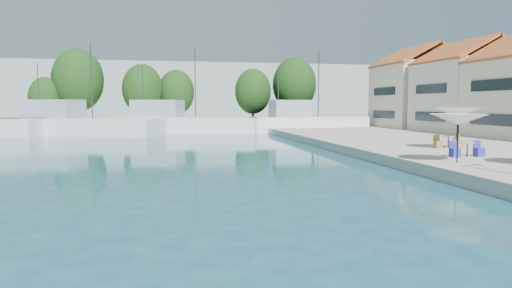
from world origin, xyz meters
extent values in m
cube|color=#A19991|center=(-8.00, 67.00, 0.30)|extent=(90.00, 16.00, 0.60)
cube|color=#919E92|center=(-30.00, 160.00, 8.00)|extent=(180.00, 40.00, 16.00)
cube|color=#919E92|center=(40.00, 180.00, 6.00)|extent=(140.00, 40.00, 12.00)
cube|color=silver|center=(24.00, 42.00, 4.10)|extent=(8.00, 8.50, 7.00)
pyramid|color=#AC5026|center=(24.00, 42.00, 9.40)|extent=(8.40, 8.80, 1.80)
cube|color=beige|center=(24.00, 51.00, 4.35)|extent=(8.60, 8.50, 7.50)
pyramid|color=#AC5026|center=(24.00, 51.00, 9.90)|extent=(9.00, 8.80, 1.80)
cube|color=silver|center=(-14.67, 53.07, 0.70)|extent=(18.64, 11.52, 2.20)
cube|color=#8393A3|center=(-17.19, 54.15, 2.80)|extent=(6.47, 5.50, 2.00)
cylinder|color=#2D2D2D|center=(-12.99, 52.36, 5.80)|extent=(0.12, 0.12, 8.00)
cylinder|color=#2D2D2D|center=(-18.87, 54.86, 4.80)|extent=(0.10, 0.10, 6.00)
cube|color=silver|center=(-3.71, 54.73, 0.70)|extent=(18.43, 10.29, 2.20)
cube|color=#8393A3|center=(-6.24, 55.62, 2.80)|extent=(6.25, 5.15, 2.00)
cylinder|color=#2D2D2D|center=(-2.02, 54.14, 5.80)|extent=(0.12, 0.12, 8.00)
cylinder|color=#2D2D2D|center=(-7.93, 56.20, 4.80)|extent=(0.10, 0.10, 6.00)
cube|color=silver|center=(11.29, 54.08, 0.70)|extent=(14.97, 5.11, 2.20)
cube|color=#8393A3|center=(9.10, 53.88, 2.80)|extent=(4.65, 3.32, 2.00)
cylinder|color=#2D2D2D|center=(12.75, 54.21, 5.80)|extent=(0.12, 0.12, 8.00)
cylinder|color=#2D2D2D|center=(7.63, 53.75, 4.80)|extent=(0.10, 0.10, 6.00)
cylinder|color=#3F2B19|center=(-21.87, 70.24, 2.05)|extent=(0.36, 0.36, 2.90)
ellipsoid|color=#123711|center=(-21.87, 70.24, 4.37)|extent=(4.41, 4.41, 5.51)
cylinder|color=#3F2B19|center=(-17.64, 71.44, 2.98)|extent=(0.36, 0.36, 4.75)
ellipsoid|color=#123711|center=(-17.64, 71.44, 6.78)|extent=(7.23, 7.23, 9.03)
cylinder|color=#3F2B19|center=(-8.54, 68.76, 2.47)|extent=(0.36, 0.36, 3.74)
ellipsoid|color=#123711|center=(-8.54, 68.76, 5.47)|extent=(5.69, 5.69, 7.12)
cylinder|color=#3F2B19|center=(-3.73, 69.89, 2.32)|extent=(0.36, 0.36, 3.45)
ellipsoid|color=#123711|center=(-3.73, 69.89, 5.08)|extent=(5.24, 5.24, 6.55)
cylinder|color=#3F2B19|center=(7.54, 68.90, 2.38)|extent=(0.36, 0.36, 3.55)
ellipsoid|color=#123711|center=(7.54, 68.90, 5.22)|extent=(5.40, 5.40, 6.75)
cylinder|color=#3F2B19|center=(14.36, 70.21, 2.81)|extent=(0.36, 0.36, 4.42)
ellipsoid|color=#123711|center=(14.36, 70.21, 6.35)|extent=(6.72, 6.72, 8.40)
cylinder|color=black|center=(7.76, 20.26, 1.73)|extent=(0.06, 0.06, 2.27)
cone|color=white|center=(7.76, 20.26, 2.62)|extent=(2.61, 2.61, 0.50)
cylinder|color=black|center=(11.66, 25.87, 1.84)|extent=(0.06, 0.06, 2.49)
cone|color=#F9F2C1|center=(11.66, 25.87, 2.84)|extent=(2.72, 2.72, 0.50)
cylinder|color=black|center=(9.75, 22.29, 0.97)|extent=(0.06, 0.06, 0.74)
cylinder|color=tan|center=(9.75, 22.29, 1.34)|extent=(0.70, 0.70, 0.04)
cube|color=#27309C|center=(10.45, 22.29, 0.83)|extent=(0.42, 0.42, 0.46)
cube|color=#27309C|center=(9.05, 22.29, 0.83)|extent=(0.42, 0.42, 0.46)
cylinder|color=black|center=(11.70, 26.76, 0.97)|extent=(0.06, 0.06, 0.74)
cylinder|color=tan|center=(11.70, 26.76, 1.34)|extent=(0.70, 0.70, 0.04)
cube|color=olive|center=(12.40, 26.76, 0.83)|extent=(0.42, 0.42, 0.46)
cube|color=olive|center=(11.00, 26.76, 0.83)|extent=(0.42, 0.42, 0.46)
camera|label=1|loc=(-5.51, 1.54, 3.31)|focal=32.00mm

